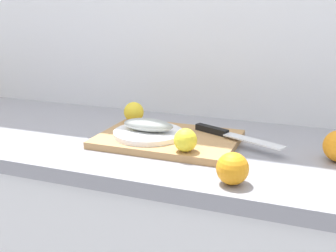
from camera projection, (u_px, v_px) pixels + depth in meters
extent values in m
cube|color=white|center=(161.00, 16.00, 1.44)|extent=(3.20, 0.05, 2.50)
cube|color=gray|center=(122.00, 141.00, 1.25)|extent=(2.00, 0.60, 0.04)
cube|color=tan|center=(168.00, 139.00, 1.18)|extent=(0.40, 0.28, 0.02)
cylinder|color=white|center=(148.00, 133.00, 1.17)|extent=(0.20, 0.20, 0.01)
ellipsoid|color=#999E99|center=(148.00, 125.00, 1.17)|extent=(0.15, 0.06, 0.04)
cube|color=silver|center=(254.00, 141.00, 1.11)|extent=(0.18, 0.10, 0.00)
cube|color=black|center=(212.00, 130.00, 1.20)|extent=(0.11, 0.06, 0.02)
sphere|color=yellow|center=(135.00, 112.00, 1.31)|extent=(0.07, 0.07, 0.07)
sphere|color=yellow|center=(185.00, 140.00, 1.04)|extent=(0.06, 0.06, 0.06)
sphere|color=orange|center=(232.00, 169.00, 0.89)|extent=(0.07, 0.07, 0.07)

